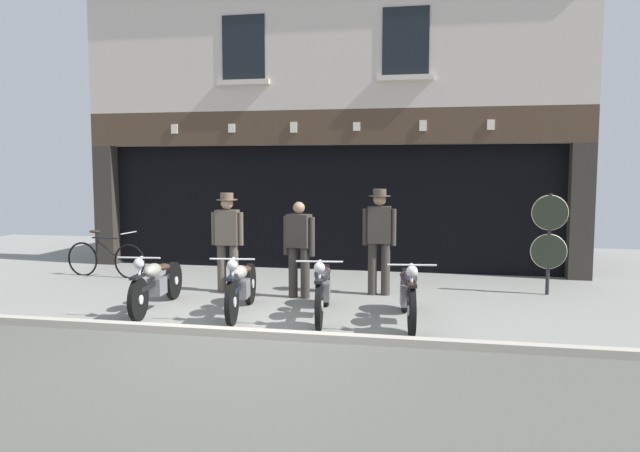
% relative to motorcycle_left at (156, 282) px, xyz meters
% --- Properties ---
extents(ground, '(22.33, 22.00, 0.18)m').
position_rel_motorcycle_left_xyz_m(ground, '(1.86, -2.23, -0.45)').
color(ground, gray).
extents(shop_facade, '(10.63, 4.42, 6.03)m').
position_rel_motorcycle_left_xyz_m(shop_facade, '(1.86, 5.78, 1.25)').
color(shop_facade, black).
rests_on(shop_facade, ground).
extents(motorcycle_left, '(0.62, 2.05, 0.89)m').
position_rel_motorcycle_left_xyz_m(motorcycle_left, '(0.00, 0.00, 0.00)').
color(motorcycle_left, black).
rests_on(motorcycle_left, ground).
extents(motorcycle_center_left, '(0.62, 1.95, 0.92)m').
position_rel_motorcycle_left_xyz_m(motorcycle_center_left, '(1.34, -0.02, 0.01)').
color(motorcycle_center_left, black).
rests_on(motorcycle_center_left, ground).
extents(motorcycle_center, '(0.62, 2.07, 0.91)m').
position_rel_motorcycle_left_xyz_m(motorcycle_center, '(2.55, 0.03, 0.01)').
color(motorcycle_center, black).
rests_on(motorcycle_center, ground).
extents(motorcycle_center_right, '(0.62, 2.00, 0.92)m').
position_rel_motorcycle_left_xyz_m(motorcycle_center_right, '(3.76, -0.09, 0.02)').
color(motorcycle_center_right, black).
rests_on(motorcycle_center_right, ground).
extents(salesman_left, '(0.56, 0.36, 1.71)m').
position_rel_motorcycle_left_xyz_m(salesman_left, '(0.61, 1.46, 0.54)').
color(salesman_left, brown).
rests_on(salesman_left, ground).
extents(shopkeeper_center, '(0.55, 0.30, 1.58)m').
position_rel_motorcycle_left_xyz_m(shopkeeper_center, '(1.92, 1.23, 0.46)').
color(shopkeeper_center, '#38332D').
rests_on(shopkeeper_center, ground).
extents(salesman_right, '(0.56, 0.36, 1.78)m').
position_rel_motorcycle_left_xyz_m(salesman_right, '(3.18, 1.72, 0.59)').
color(salesman_right, '#38332D').
rests_on(salesman_right, ground).
extents(tyre_sign_pole, '(0.60, 0.06, 1.71)m').
position_rel_motorcycle_left_xyz_m(tyre_sign_pole, '(5.97, 2.27, 0.62)').
color(tyre_sign_pole, '#232328').
rests_on(tyre_sign_pole, ground).
extents(advert_board_near, '(0.80, 0.03, 0.95)m').
position_rel_motorcycle_left_xyz_m(advert_board_near, '(-0.93, 4.15, 1.15)').
color(advert_board_near, silver).
extents(advert_board_far, '(0.81, 0.03, 0.90)m').
position_rel_motorcycle_left_xyz_m(advert_board_far, '(-1.87, 4.15, 1.17)').
color(advert_board_far, silver).
extents(leaning_bicycle, '(1.75, 0.50, 0.93)m').
position_rel_motorcycle_left_xyz_m(leaning_bicycle, '(-2.25, 2.38, -0.05)').
color(leaning_bicycle, black).
rests_on(leaning_bicycle, ground).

